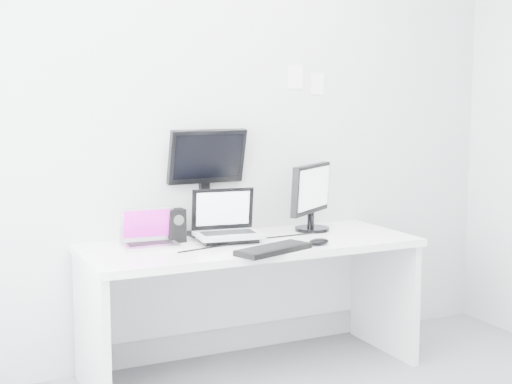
% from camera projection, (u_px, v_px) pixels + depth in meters
% --- Properties ---
extents(back_wall, '(3.60, 0.00, 3.60)m').
position_uv_depth(back_wall, '(225.00, 124.00, 4.13)').
color(back_wall, '#BABCBE').
rests_on(back_wall, ground).
extents(desk, '(1.80, 0.70, 0.73)m').
position_uv_depth(desk, '(251.00, 308.00, 3.94)').
color(desk, white).
rests_on(desk, ground).
extents(macbook, '(0.29, 0.23, 0.21)m').
position_uv_depth(macbook, '(150.00, 227.00, 3.73)').
color(macbook, silver).
rests_on(macbook, desk).
extents(speaker, '(0.11, 0.11, 0.18)m').
position_uv_depth(speaker, '(176.00, 225.00, 3.88)').
color(speaker, black).
rests_on(speaker, desk).
extents(dell_laptop, '(0.38, 0.31, 0.29)m').
position_uv_depth(dell_laptop, '(228.00, 215.00, 3.87)').
color(dell_laptop, '#B7BABF').
rests_on(dell_laptop, desk).
extents(rear_monitor, '(0.46, 0.18, 0.61)m').
position_uv_depth(rear_monitor, '(206.00, 180.00, 4.07)').
color(rear_monitor, black).
rests_on(rear_monitor, desk).
extents(samsung_monitor, '(0.47, 0.42, 0.40)m').
position_uv_depth(samsung_monitor, '(312.00, 196.00, 4.19)').
color(samsung_monitor, black).
rests_on(samsung_monitor, desk).
extents(keyboard, '(0.44, 0.28, 0.03)m').
position_uv_depth(keyboard, '(273.00, 249.00, 3.63)').
color(keyboard, black).
rests_on(keyboard, desk).
extents(mouse, '(0.12, 0.08, 0.04)m').
position_uv_depth(mouse, '(319.00, 242.00, 3.80)').
color(mouse, black).
rests_on(mouse, desk).
extents(wall_note_0, '(0.10, 0.00, 0.14)m').
position_uv_depth(wall_note_0, '(295.00, 77.00, 4.28)').
color(wall_note_0, white).
rests_on(wall_note_0, back_wall).
extents(wall_note_1, '(0.09, 0.00, 0.13)m').
position_uv_depth(wall_note_1, '(317.00, 84.00, 4.35)').
color(wall_note_1, white).
rests_on(wall_note_1, back_wall).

